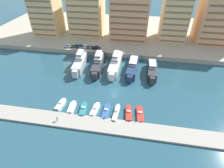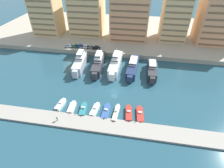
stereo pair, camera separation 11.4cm
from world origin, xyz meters
name	(u,v)px [view 2 (the right image)]	position (x,y,z in m)	size (l,w,h in m)	color
ground_plane	(114,91)	(0.00, 0.00, 0.00)	(400.00, 400.00, 0.00)	#234C5B
quay_promenade	(129,32)	(0.00, 62.84, 1.14)	(180.00, 70.00, 2.27)	#ADA38E
pier_dock	(105,126)	(0.00, -17.51, 0.31)	(120.00, 5.88, 0.63)	#9E998E
yacht_silver_far_left	(80,62)	(-18.72, 16.03, 2.61)	(5.73, 21.08, 8.73)	silver
yacht_charcoal_left	(98,63)	(-10.09, 16.55, 2.50)	(5.39, 21.66, 8.57)	#333338
yacht_white_mid_left	(116,63)	(-2.16, 17.50, 2.55)	(4.31, 22.27, 8.62)	white
yacht_navy_center_left	(133,67)	(5.91, 16.74, 1.97)	(5.11, 20.72, 6.60)	navy
yacht_charcoal_center	(152,70)	(14.53, 15.22, 2.06)	(3.80, 17.40, 6.75)	#333338
motorboat_white_far_left	(61,105)	(-17.50, -11.08, 0.54)	(2.42, 6.24, 1.53)	white
motorboat_white_left	(72,107)	(-13.05, -11.73, 0.47)	(2.35, 6.18, 0.94)	white
motorboat_teal_mid_left	(83,109)	(-8.88, -11.96, 0.50)	(2.69, 6.75, 1.53)	teal
motorboat_white_center_left	(95,110)	(-4.90, -11.31, 0.42)	(2.65, 6.81, 1.24)	white
motorboat_blue_center	(106,111)	(-1.00, -11.46, 0.37)	(2.36, 7.91, 1.14)	#33569E
motorboat_cream_center_right	(116,113)	(2.51, -11.82, 0.54)	(1.95, 8.09, 1.61)	beige
motorboat_red_mid_right	(129,113)	(6.69, -11.29, 0.53)	(2.67, 7.51, 1.52)	red
motorboat_red_right	(140,114)	(10.43, -10.97, 0.42)	(2.81, 7.72, 1.29)	red
car_silver_far_left	(68,46)	(-30.21, 30.67, 3.25)	(4.20, 2.12, 1.80)	#B7BCC1
car_green_left	(75,46)	(-26.72, 31.15, 3.25)	(4.14, 2.00, 1.80)	#2D6642
car_blue_mid_left	(80,46)	(-23.72, 31.24, 3.25)	(4.14, 2.01, 1.80)	#28428E
car_white_center_left	(85,46)	(-20.73, 31.23, 3.25)	(4.19, 2.10, 1.80)	white
car_grey_center	(91,47)	(-17.66, 31.20, 3.25)	(4.14, 2.01, 1.80)	slate
car_black_center_right	(97,48)	(-14.40, 30.87, 3.25)	(4.19, 2.11, 1.80)	black
apartment_block_far_left	(46,12)	(-48.89, 48.74, 15.10)	(15.93, 14.16, 27.53)	#E0BC84
apartment_block_left	(87,14)	(-25.13, 53.45, 14.02)	(19.68, 17.04, 25.40)	#E0BC84
apartment_block_mid_left	(130,16)	(1.01, 48.73, 15.20)	(21.26, 15.21, 27.76)	tan
apartment_block_center_left	(175,17)	(25.83, 52.43, 14.80)	(14.42, 15.45, 26.92)	#E0BC84
apartment_block_center	(220,18)	(49.25, 51.69, 15.54)	(22.01, 17.67, 28.44)	tan
pedestrian_near_edge	(57,118)	(-15.44, -18.29, 1.66)	(0.62, 0.40, 1.73)	#4C515B
bollard_west	(76,114)	(-10.58, -14.82, 0.96)	(0.20, 0.20, 0.61)	#2D2D33
bollard_west_mid	(105,118)	(-0.73, -14.82, 0.96)	(0.20, 0.20, 0.61)	#2D2D33
bollard_east_mid	(135,121)	(9.12, -14.82, 0.96)	(0.20, 0.20, 0.61)	#2D2D33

